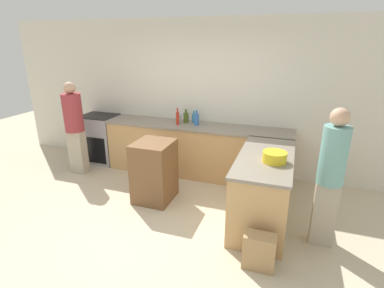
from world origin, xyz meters
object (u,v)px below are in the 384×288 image
(mixing_bowl, at_px, (275,157))
(person_at_peninsula, at_px, (331,173))
(person_by_range, at_px, (74,125))
(island_table, at_px, (154,171))
(range_oven, at_px, (101,138))
(dish_soap_bottle, at_px, (194,118))
(paper_bag, at_px, (259,251))
(vinegar_bottle_clear, at_px, (179,118))
(hot_sauce_bottle, at_px, (178,118))
(water_bottle_blue, at_px, (197,119))
(olive_oil_bottle, at_px, (186,117))

(mixing_bowl, relative_size, person_at_peninsula, 0.18)
(person_by_range, bearing_deg, person_at_peninsula, -10.41)
(island_table, relative_size, person_at_peninsula, 0.55)
(island_table, height_order, mixing_bowl, mixing_bowl)
(range_oven, relative_size, dish_soap_bottle, 4.39)
(range_oven, xyz_separation_m, mixing_bowl, (3.45, -1.27, 0.52))
(island_table, xyz_separation_m, mixing_bowl, (1.72, -0.19, 0.53))
(island_table, height_order, person_at_peninsula, person_at_peninsula)
(range_oven, distance_m, island_table, 2.04)
(island_table, xyz_separation_m, dish_soap_bottle, (0.20, 1.26, 0.55))
(mixing_bowl, distance_m, person_at_peninsula, 0.64)
(island_table, relative_size, paper_bag, 2.31)
(range_oven, height_order, vinegar_bottle_clear, vinegar_bottle_clear)
(vinegar_bottle_clear, bearing_deg, dish_soap_bottle, 18.28)
(mixing_bowl, distance_m, paper_bag, 1.12)
(hot_sauce_bottle, relative_size, vinegar_bottle_clear, 1.47)
(mixing_bowl, bearing_deg, range_oven, 159.73)
(dish_soap_bottle, height_order, water_bottle_blue, water_bottle_blue)
(olive_oil_bottle, height_order, water_bottle_blue, water_bottle_blue)
(vinegar_bottle_clear, distance_m, person_at_peninsula, 2.84)
(vinegar_bottle_clear, relative_size, person_at_peninsula, 0.12)
(hot_sauce_bottle, bearing_deg, water_bottle_blue, 13.51)
(island_table, bearing_deg, water_bottle_blue, 74.42)
(hot_sauce_bottle, distance_m, person_at_peninsula, 2.72)
(person_by_range, bearing_deg, hot_sauce_bottle, 18.45)
(mixing_bowl, bearing_deg, hot_sauce_bottle, 145.41)
(range_oven, height_order, olive_oil_bottle, olive_oil_bottle)
(vinegar_bottle_clear, height_order, water_bottle_blue, water_bottle_blue)
(island_table, bearing_deg, hot_sauce_bottle, 91.09)
(vinegar_bottle_clear, relative_size, person_by_range, 0.12)
(hot_sauce_bottle, xyz_separation_m, person_by_range, (-1.73, -0.58, -0.14))
(range_oven, bearing_deg, hot_sauce_bottle, -2.36)
(hot_sauce_bottle, height_order, person_by_range, person_by_range)
(range_oven, distance_m, vinegar_bottle_clear, 1.75)
(water_bottle_blue, bearing_deg, island_table, -105.58)
(mixing_bowl, relative_size, hot_sauce_bottle, 0.98)
(mixing_bowl, height_order, olive_oil_bottle, olive_oil_bottle)
(island_table, height_order, olive_oil_bottle, olive_oil_bottle)
(mixing_bowl, xyz_separation_m, dish_soap_bottle, (-1.53, 1.45, 0.02))
(olive_oil_bottle, distance_m, vinegar_bottle_clear, 0.13)
(person_by_range, bearing_deg, island_table, -14.01)
(person_by_range, xyz_separation_m, person_at_peninsula, (4.10, -0.75, 0.01))
(range_oven, xyz_separation_m, hot_sauce_bottle, (1.70, -0.07, 0.57))
(dish_soap_bottle, bearing_deg, paper_bag, -56.25)
(person_by_range, height_order, person_at_peninsula, person_at_peninsula)
(olive_oil_bottle, xyz_separation_m, person_by_range, (-1.83, -0.75, -0.11))
(vinegar_bottle_clear, xyz_separation_m, water_bottle_blue, (0.37, -0.08, 0.02))
(range_oven, distance_m, paper_bag, 4.00)
(vinegar_bottle_clear, height_order, person_at_peninsula, person_at_peninsula)
(island_table, height_order, vinegar_bottle_clear, vinegar_bottle_clear)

